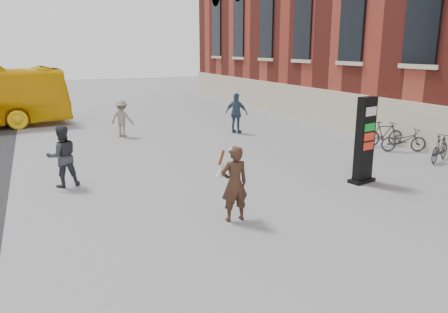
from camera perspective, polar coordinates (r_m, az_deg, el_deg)
name	(u,v)px	position (r m, az deg, el deg)	size (l,w,h in m)	color
ground	(239,217)	(10.29, 1.91, -7.89)	(100.00, 100.00, 0.00)	#9E9EA3
info_pylon	(365,140)	(13.19, 17.90, 2.02)	(0.87, 0.56, 2.51)	black
woman	(234,183)	(9.81, 1.35, -3.44)	(0.66, 0.60, 1.75)	#392519
pedestrian_a	(62,156)	(13.07, -20.36, 0.03)	(0.86, 0.67, 1.76)	#313239
pedestrian_b	(122,118)	(19.93, -13.18, 4.89)	(1.05, 0.60, 1.63)	gray
pedestrian_c	(237,113)	(20.19, 1.65, 5.68)	(1.08, 0.45, 1.85)	#354B60
bike_5	(440,148)	(16.83, 26.38, 0.99)	(0.45, 1.58, 0.95)	#2C2C31
bike_6	(404,140)	(17.90, 22.40, 2.00)	(0.59, 1.69, 0.89)	#2C2C31
bike_7	(384,134)	(18.60, 20.19, 2.78)	(0.47, 1.66, 1.00)	#2C2C31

